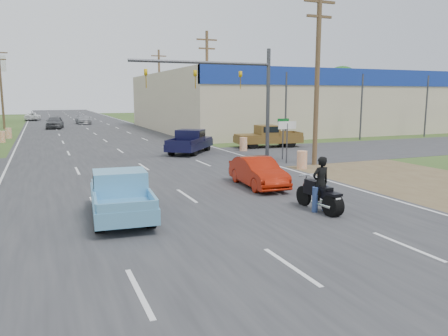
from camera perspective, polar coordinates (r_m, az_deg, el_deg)
name	(u,v)px	position (r m, az deg, el deg)	size (l,w,h in m)	color
ground	(291,267)	(10.69, 8.69, -12.67)	(200.00, 200.00, 0.00)	#2B441B
main_road	(95,134)	(48.87, -16.50, 4.30)	(15.00, 180.00, 0.02)	#2D2D30
cross_road	(137,162)	(27.23, -11.35, 0.77)	(120.00, 10.00, 0.02)	#2D2D30
dirt_verge	(369,171)	(24.87, 18.45, -0.35)	(8.00, 18.00, 0.01)	brown
big_box_store	(341,101)	(61.03, 15.09, 8.40)	(50.00, 28.10, 6.60)	#B7A88C
utility_pole_1	(317,73)	(26.03, 12.09, 12.08)	(2.00, 0.28, 10.00)	#4C3823
utility_pole_2	(207,82)	(42.11, -2.22, 11.15)	(2.00, 0.28, 10.00)	#4C3823
utility_pole_3	(160,86)	(59.30, -8.42, 10.54)	(2.00, 0.28, 10.00)	#4C3823
utility_pole_6	(1,85)	(60.59, -27.11, 9.60)	(2.00, 0.28, 10.00)	#4C3823
tree_3	(342,86)	(98.91, 15.10, 10.31)	(8.40, 8.40, 10.40)	#422D19
tree_5	(194,88)	(109.28, -3.92, 10.32)	(7.98, 7.98, 9.88)	#422D19
barrel_0	(302,160)	(24.58, 10.16, 1.05)	(0.56, 0.56, 1.00)	orange
barrel_1	(243,144)	(32.17, 2.55, 3.12)	(0.56, 0.56, 1.00)	orange
barrel_2	(2,137)	(42.70, -27.04, 3.65)	(0.56, 0.56, 1.00)	orange
barrel_3	(9,133)	(46.65, -26.32, 4.10)	(0.56, 0.56, 1.00)	orange
lane_sign	(287,132)	(26.22, 8.25, 4.69)	(1.20, 0.08, 2.52)	#3F3F44
street_name_sign	(283,134)	(27.84, 7.71, 4.36)	(0.80, 0.08, 2.61)	#3F3F44
signal_mast	(230,83)	(27.74, 0.84, 11.03)	(9.12, 0.40, 7.00)	#3F3F44
red_convertible	(258,173)	(19.38, 4.47, -0.59)	(1.38, 3.96, 1.30)	#991807
motorcycle	(321,197)	(15.52, 12.60, -3.73)	(0.73, 2.38, 1.21)	black
rider	(320,186)	(15.49, 12.49, -2.28)	(0.67, 0.44, 1.85)	black
blue_pickup	(120,194)	(14.91, -13.38, -3.28)	(2.20, 4.87, 1.57)	black
navy_pickup	(190,141)	(31.07, -4.40, 3.51)	(4.59, 5.15, 1.66)	black
brown_pickup	(267,136)	(34.70, 5.59, 4.16)	(5.43, 2.67, 1.73)	black
distant_car_grey	(55,122)	(58.51, -21.23, 5.59)	(1.86, 4.63, 1.58)	#545559
distant_car_silver	(83,119)	(67.11, -17.90, 6.07)	(1.88, 4.62, 1.34)	#9E9EA2
distant_car_white	(33,117)	(79.53, -23.71, 6.17)	(2.17, 4.71, 1.31)	white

